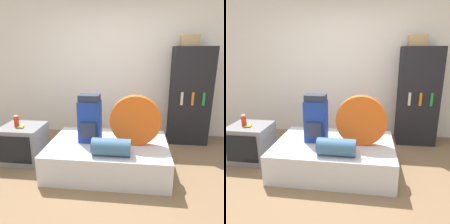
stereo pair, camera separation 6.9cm
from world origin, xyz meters
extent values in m
plane|color=#846647|center=(0.00, 0.00, 0.00)|extent=(16.00, 16.00, 0.00)
cube|color=white|center=(0.00, 1.92, 1.30)|extent=(8.00, 0.05, 2.60)
cube|color=silver|center=(0.00, 0.45, 0.20)|extent=(1.66, 1.13, 0.40)
cube|color=navy|center=(-0.26, 0.48, 0.69)|extent=(0.31, 0.22, 0.58)
cube|color=#282D42|center=(-0.26, 0.49, 1.03)|extent=(0.28, 0.21, 0.09)
cube|color=#282D42|center=(-0.26, 0.36, 0.61)|extent=(0.22, 0.03, 0.21)
cylinder|color=#E05B19|center=(0.37, 0.44, 0.74)|extent=(0.69, 0.12, 0.69)
cylinder|color=#3D668E|center=(0.09, 0.07, 0.51)|extent=(0.48, 0.22, 0.22)
cube|color=gray|center=(-1.32, 0.55, 0.28)|extent=(0.60, 0.55, 0.56)
cube|color=black|center=(-1.32, 0.27, 0.29)|extent=(0.48, 0.02, 0.40)
cylinder|color=red|center=(-1.39, 0.52, 0.64)|extent=(0.07, 0.07, 0.15)
cylinder|color=white|center=(-1.39, 0.52, 0.72)|extent=(0.05, 0.05, 0.02)
ellipsoid|color=yellow|center=(-1.32, 0.49, 0.57)|extent=(0.07, 0.14, 0.03)
ellipsoid|color=yellow|center=(-1.30, 0.49, 0.57)|extent=(0.04, 0.14, 0.03)
ellipsoid|color=yellow|center=(-1.29, 0.49, 0.57)|extent=(0.04, 0.14, 0.03)
ellipsoid|color=yellow|center=(-1.28, 0.49, 0.57)|extent=(0.07, 0.14, 0.03)
cube|color=black|center=(1.33, 1.61, 0.86)|extent=(0.67, 0.42, 1.72)
cube|color=beige|center=(1.15, 1.38, 0.86)|extent=(0.04, 0.02, 0.22)
cube|color=orange|center=(1.33, 1.38, 0.86)|extent=(0.04, 0.02, 0.22)
cube|color=#1E8E38|center=(1.51, 1.38, 0.86)|extent=(0.04, 0.02, 0.22)
cube|color=tan|center=(1.24, 1.64, 1.82)|extent=(0.29, 0.23, 0.18)
camera|label=1|loc=(0.38, -2.38, 1.66)|focal=35.00mm
camera|label=2|loc=(0.45, -2.37, 1.66)|focal=35.00mm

